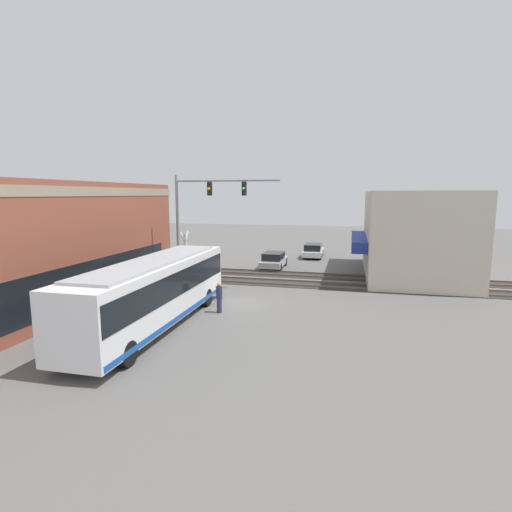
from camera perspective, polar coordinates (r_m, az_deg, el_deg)
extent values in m
plane|color=#605E5B|center=(23.65, -2.48, -6.83)|extent=(120.00, 120.00, 0.00)
cube|color=brown|center=(26.37, -29.38, 1.50)|extent=(18.94, 8.20, 7.07)
cube|color=gray|center=(23.70, -22.83, 8.49)|extent=(19.14, 0.36, 0.50)
cube|color=black|center=(24.10, -21.95, -3.02)|extent=(15.91, 0.12, 2.20)
cube|color=beige|center=(33.92, 21.59, 3.00)|extent=(13.54, 7.20, 6.60)
cube|color=navy|center=(33.65, 14.51, 2.10)|extent=(9.48, 1.20, 0.80)
cube|color=white|center=(19.84, -14.27, -4.79)|extent=(12.42, 2.55, 2.76)
cube|color=black|center=(19.75, -14.32, -3.63)|extent=(12.17, 2.59, 1.16)
cube|color=#194CA5|center=(20.15, -14.14, -8.13)|extent=(12.17, 2.58, 0.24)
cube|color=#A5A8AA|center=(19.56, -14.43, -0.69)|extent=(10.56, 2.17, 0.12)
cylinder|color=black|center=(23.66, -9.63, -5.69)|extent=(1.00, 2.57, 1.00)
cylinder|color=black|center=(16.63, -21.31, -12.52)|extent=(1.00, 2.57, 1.00)
cylinder|color=gray|center=(28.65, -11.10, 3.59)|extent=(0.20, 0.20, 7.69)
cylinder|color=gray|center=(27.24, -4.22, 10.72)|extent=(0.16, 7.28, 0.16)
cube|color=black|center=(27.62, -6.64, 9.51)|extent=(0.30, 0.27, 0.90)
sphere|color=yellow|center=(27.46, -6.76, 9.52)|extent=(0.20, 0.20, 0.20)
cube|color=black|center=(26.88, -1.71, 9.59)|extent=(0.30, 0.27, 0.90)
sphere|color=green|center=(26.73, -1.80, 9.59)|extent=(0.20, 0.20, 0.20)
cylinder|color=gray|center=(28.77, -10.06, -0.47)|extent=(0.14, 0.14, 3.60)
cube|color=white|center=(28.59, -10.13, 2.10)|extent=(1.41, 0.06, 1.41)
cube|color=white|center=(28.59, -10.13, 2.10)|extent=(1.41, 0.06, 1.41)
cylinder|color=#38383A|center=(28.70, -10.08, 0.52)|extent=(0.08, 0.90, 0.08)
sphere|color=red|center=(28.48, -9.29, 0.47)|extent=(0.28, 0.28, 0.28)
sphere|color=red|center=(28.83, -10.94, 0.53)|extent=(0.28, 0.28, 0.28)
cube|color=#332D28|center=(29.29, 0.74, -3.72)|extent=(2.60, 60.00, 0.03)
cube|color=#6B6056|center=(28.60, 0.43, -3.91)|extent=(0.07, 60.00, 0.15)
cube|color=#6B6056|center=(29.96, 1.05, -3.32)|extent=(0.07, 60.00, 0.15)
cube|color=#332D28|center=(32.35, 1.99, -2.52)|extent=(2.60, 60.00, 0.03)
cube|color=#6B6056|center=(31.65, 1.73, -2.67)|extent=(0.07, 60.00, 0.15)
cube|color=#6B6056|center=(33.03, 2.24, -2.18)|extent=(0.07, 60.00, 0.15)
cube|color=#B7B7BC|center=(34.93, 2.57, -0.86)|extent=(4.39, 1.80, 0.50)
cube|color=black|center=(34.62, 2.50, 0.00)|extent=(2.41, 1.62, 0.62)
cylinder|color=black|center=(36.28, 2.97, -0.80)|extent=(0.64, 1.82, 0.64)
cylinder|color=black|center=(33.64, 2.12, -1.56)|extent=(0.64, 1.82, 0.64)
cube|color=silver|center=(41.14, 8.18, 0.54)|extent=(4.55, 1.80, 0.51)
cube|color=black|center=(40.83, 8.17, 1.29)|extent=(2.50, 1.62, 0.63)
cylinder|color=black|center=(42.55, 8.35, 0.55)|extent=(0.64, 1.82, 0.64)
cylinder|color=black|center=(39.77, 7.99, -0.02)|extent=(0.64, 1.82, 0.64)
cylinder|color=#2D3351|center=(21.92, -5.26, -7.05)|extent=(0.28, 0.28, 0.80)
cylinder|color=#262D4C|center=(21.74, -5.29, -5.20)|extent=(0.34, 0.34, 0.66)
sphere|color=tan|center=(21.63, -5.30, -4.07)|extent=(0.22, 0.22, 0.22)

